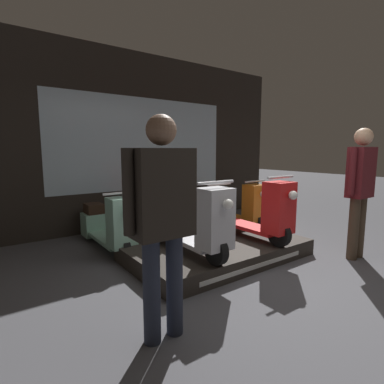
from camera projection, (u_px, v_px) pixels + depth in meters
name	position (u px, v px, depth m)	size (l,w,h in m)	color
ground_plane	(283.00, 284.00, 3.25)	(30.00, 30.00, 0.00)	#4C4C51
shop_wall_back	(143.00, 142.00, 5.66)	(6.42, 0.09, 3.20)	#28231E
display_platform	(217.00, 250.00, 4.03)	(2.34, 1.39, 0.21)	#2D2823
scooter_display_left	(186.00, 222.00, 3.63)	(0.48, 1.60, 0.91)	black
scooter_display_right	(247.00, 212.00, 4.24)	(0.48, 1.60, 0.91)	black
scooter_backrow_0	(108.00, 225.00, 4.36)	(0.48, 1.60, 0.91)	black
scooter_backrow_1	(158.00, 218.00, 4.84)	(0.48, 1.60, 0.91)	black
scooter_backrow_2	(199.00, 212.00, 5.32)	(0.48, 1.60, 0.91)	black
scooter_backrow_3	(233.00, 206.00, 5.80)	(0.48, 1.60, 0.91)	black
person_left_browsing	(162.00, 210.00, 2.18)	(0.60, 0.25, 1.69)	#232838
person_right_browsing	(360.00, 184.00, 3.90)	(0.53, 0.22, 1.72)	#473828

